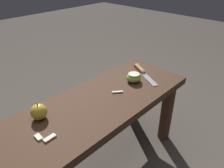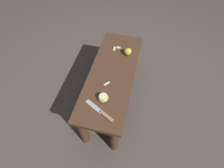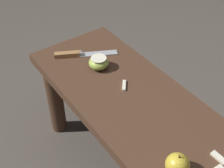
{
  "view_description": "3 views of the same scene",
  "coord_description": "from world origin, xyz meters",
  "px_view_note": "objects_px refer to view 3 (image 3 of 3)",
  "views": [
    {
      "loc": [
        0.58,
        0.65,
        1.05
      ],
      "look_at": [
        -0.14,
        -0.03,
        0.49
      ],
      "focal_mm": 35.0,
      "sensor_mm": 36.0,
      "label": 1
    },
    {
      "loc": [
        -0.95,
        -0.23,
        1.61
      ],
      "look_at": [
        -0.14,
        -0.03,
        0.49
      ],
      "focal_mm": 28.0,
      "sensor_mm": 36.0,
      "label": 2
    },
    {
      "loc": [
        0.56,
        -0.53,
        1.24
      ],
      "look_at": [
        -0.14,
        -0.03,
        0.49
      ],
      "focal_mm": 50.0,
      "sensor_mm": 36.0,
      "label": 3
    }
  ],
  "objects_px": {
    "wooden_bench": "(141,127)",
    "knife": "(77,54)",
    "apple_whole": "(177,165)",
    "apple_cut": "(100,62)"
  },
  "relations": [
    {
      "from": "knife",
      "to": "apple_cut",
      "type": "height_order",
      "value": "apple_cut"
    },
    {
      "from": "wooden_bench",
      "to": "apple_whole",
      "type": "xyz_separation_m",
      "value": [
        0.26,
        -0.09,
        0.14
      ]
    },
    {
      "from": "wooden_bench",
      "to": "knife",
      "type": "bearing_deg",
      "value": -175.37
    },
    {
      "from": "knife",
      "to": "apple_whole",
      "type": "relative_size",
      "value": 3.15
    },
    {
      "from": "apple_whole",
      "to": "wooden_bench",
      "type": "bearing_deg",
      "value": 160.93
    },
    {
      "from": "knife",
      "to": "apple_cut",
      "type": "bearing_deg",
      "value": -45.27
    },
    {
      "from": "knife",
      "to": "apple_whole",
      "type": "height_order",
      "value": "apple_whole"
    },
    {
      "from": "knife",
      "to": "apple_whole",
      "type": "xyz_separation_m",
      "value": [
        0.66,
        -0.06,
        0.03
      ]
    },
    {
      "from": "apple_whole",
      "to": "apple_cut",
      "type": "distance_m",
      "value": 0.54
    },
    {
      "from": "apple_cut",
      "to": "knife",
      "type": "bearing_deg",
      "value": -163.1
    }
  ]
}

